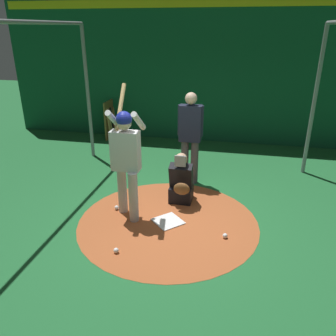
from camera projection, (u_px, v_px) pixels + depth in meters
name	position (u px, v px, depth m)	size (l,w,h in m)	color
ground_plane	(168.00, 222.00, 5.46)	(26.97, 26.97, 0.00)	#216633
dirt_circle	(168.00, 222.00, 5.45)	(2.91, 2.91, 0.01)	#AD562D
home_plate	(168.00, 221.00, 5.45)	(0.42, 0.42, 0.01)	white
batter	(126.00, 155.00, 5.23)	(0.68, 0.49, 2.12)	#BCBCC0
catcher	(181.00, 183.00, 5.96)	(0.58, 0.40, 0.93)	black
umpire	(190.00, 134.00, 6.47)	(0.23, 0.49, 1.82)	#4C4C51
back_wall	(204.00, 73.00, 8.79)	(0.22, 10.97, 3.62)	#145133
cage_frame	(168.00, 92.00, 4.64)	(5.31, 4.98, 3.03)	gray
bat_rack	(112.00, 120.00, 9.57)	(0.94, 0.18, 1.05)	olive
baseball_0	(116.00, 250.00, 4.69)	(0.07, 0.07, 0.07)	white
baseball_1	(117.00, 208.00, 5.80)	(0.07, 0.07, 0.07)	white
baseball_2	(225.00, 236.00, 5.02)	(0.07, 0.07, 0.07)	white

